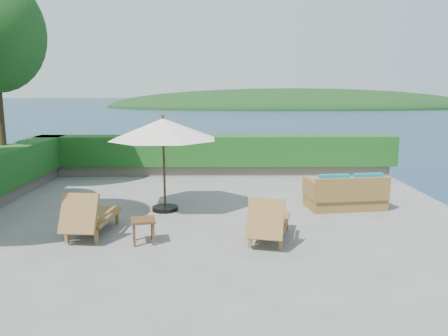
{
  "coord_description": "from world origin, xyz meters",
  "views": [
    {
      "loc": [
        0.19,
        -9.25,
        2.92
      ],
      "look_at": [
        0.3,
        0.8,
        1.1
      ],
      "focal_mm": 35.0,
      "sensor_mm": 36.0,
      "label": 1
    }
  ],
  "objects_px": {
    "side_table": "(143,223)",
    "wicker_loveseat": "(346,194)",
    "patio_umbrella": "(163,130)",
    "lounge_left": "(90,216)",
    "lounge_right": "(269,221)"
  },
  "relations": [
    {
      "from": "side_table",
      "to": "wicker_loveseat",
      "type": "height_order",
      "value": "wicker_loveseat"
    },
    {
      "from": "patio_umbrella",
      "to": "lounge_left",
      "type": "xyz_separation_m",
      "value": [
        -1.28,
        -1.84,
        -1.56
      ]
    },
    {
      "from": "side_table",
      "to": "wicker_loveseat",
      "type": "bearing_deg",
      "value": 27.94
    },
    {
      "from": "lounge_right",
      "to": "wicker_loveseat",
      "type": "distance_m",
      "value": 3.18
    },
    {
      "from": "side_table",
      "to": "lounge_left",
      "type": "bearing_deg",
      "value": 158.35
    },
    {
      "from": "lounge_left",
      "to": "side_table",
      "type": "height_order",
      "value": "lounge_left"
    },
    {
      "from": "lounge_left",
      "to": "side_table",
      "type": "relative_size",
      "value": 3.23
    },
    {
      "from": "lounge_right",
      "to": "lounge_left",
      "type": "bearing_deg",
      "value": -171.93
    },
    {
      "from": "lounge_right",
      "to": "side_table",
      "type": "height_order",
      "value": "lounge_right"
    },
    {
      "from": "lounge_left",
      "to": "patio_umbrella",
      "type": "bearing_deg",
      "value": 60.0
    },
    {
      "from": "lounge_left",
      "to": "side_table",
      "type": "distance_m",
      "value": 1.23
    },
    {
      "from": "lounge_right",
      "to": "wicker_loveseat",
      "type": "relative_size",
      "value": 0.88
    },
    {
      "from": "lounge_left",
      "to": "wicker_loveseat",
      "type": "height_order",
      "value": "lounge_left"
    },
    {
      "from": "lounge_right",
      "to": "patio_umbrella",
      "type": "bearing_deg",
      "value": 149.92
    },
    {
      "from": "wicker_loveseat",
      "to": "side_table",
      "type": "bearing_deg",
      "value": -159.68
    }
  ]
}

